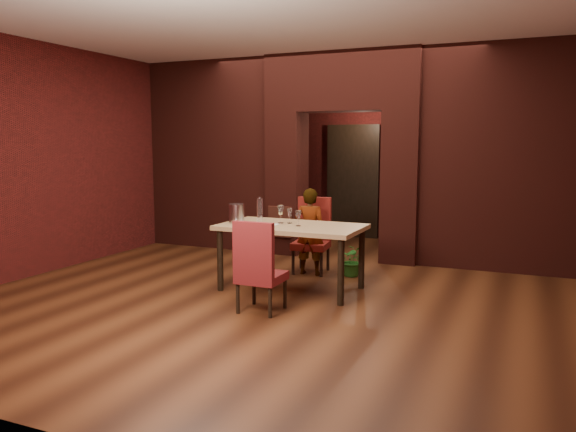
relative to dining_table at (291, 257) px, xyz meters
name	(u,v)px	position (x,y,z in m)	size (l,w,h in m)	color
floor	(293,286)	(-0.05, 0.18, -0.41)	(8.00, 8.00, 0.00)	#482412
ceiling	(293,28)	(-0.05, 0.18, 2.79)	(7.00, 8.00, 0.04)	silver
wall_back	(375,154)	(-0.05, 4.18, 1.19)	(7.00, 0.04, 3.20)	maroon
wall_front	(34,181)	(-0.05, -3.82, 1.19)	(7.00, 0.04, 3.20)	maroon
wall_left	(77,158)	(-3.55, 0.18, 1.19)	(0.04, 8.00, 3.20)	maroon
pillar_left	(287,184)	(-1.00, 2.18, 0.74)	(0.55, 0.55, 2.30)	maroon
pillar_right	(402,187)	(0.90, 2.18, 0.74)	(0.55, 0.55, 2.30)	maroon
lintel	(343,82)	(-0.05, 2.18, 2.34)	(2.45, 0.55, 0.90)	maroon
wing_wall_left	(212,155)	(-2.41, 2.18, 1.19)	(2.27, 0.35, 3.20)	maroon
wing_wall_right	(503,158)	(2.31, 2.18, 1.19)	(2.27, 0.35, 3.20)	maroon
vent_panel	(280,222)	(-1.00, 1.89, 0.14)	(0.40, 0.03, 0.50)	#A74730
rear_door	(353,183)	(-0.45, 4.12, 0.64)	(0.90, 0.08, 2.10)	black
rear_door_frame	(352,183)	(-0.45, 4.08, 0.64)	(1.02, 0.04, 2.22)	black
dining_table	(291,257)	(0.00, 0.00, 0.00)	(1.74, 0.98, 0.82)	#A17954
chair_far	(311,236)	(-0.10, 0.95, 0.12)	(0.48, 0.48, 1.05)	maroon
chair_near	(262,266)	(0.05, -0.95, 0.09)	(0.46, 0.46, 1.01)	maroon
person_seated	(310,232)	(-0.08, 0.84, 0.19)	(0.44, 0.29, 1.21)	white
wine_glass_a	(281,214)	(-0.18, 0.08, 0.52)	(0.09, 0.09, 0.23)	white
wine_glass_b	(290,216)	(-0.07, 0.11, 0.50)	(0.08, 0.08, 0.18)	white
wine_glass_c	(298,218)	(0.12, -0.06, 0.50)	(0.08, 0.08, 0.19)	silver
tasting_sheet	(267,224)	(-0.29, -0.09, 0.41)	(0.27, 0.20, 0.00)	silver
wine_bucket	(237,213)	(-0.70, -0.11, 0.53)	(0.20, 0.20, 0.24)	#ADADB4
water_bottle	(260,210)	(-0.45, 0.03, 0.57)	(0.08, 0.08, 0.32)	white
potted_plant	(353,260)	(0.50, 0.98, -0.19)	(0.40, 0.35, 0.45)	#236B20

